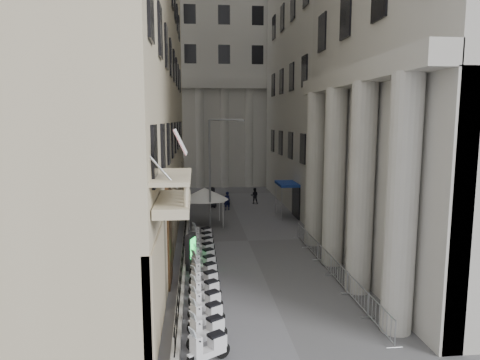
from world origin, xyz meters
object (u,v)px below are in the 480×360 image
at_px(street_lamp, 214,165).
at_px(info_kiosk, 191,251).
at_px(pedestrian_a, 227,201).
at_px(security_tent, 206,194).
at_px(pedestrian_b, 255,196).

bearing_deg(street_lamp, info_kiosk, -82.46).
relative_size(street_lamp, pedestrian_a, 4.84).
bearing_deg(street_lamp, security_tent, 129.28).
xyz_separation_m(street_lamp, pedestrian_a, (1.48, 7.24, -4.11)).
distance_m(pedestrian_a, pedestrian_b, 4.10).
height_order(street_lamp, info_kiosk, street_lamp).
bearing_deg(pedestrian_b, street_lamp, 77.02).
relative_size(security_tent, info_kiosk, 1.86).
xyz_separation_m(street_lamp, pedestrian_b, (4.43, 10.08, -4.18)).
bearing_deg(pedestrian_a, pedestrian_b, -153.40).
bearing_deg(pedestrian_b, security_tent, 70.00).
bearing_deg(pedestrian_a, security_tent, 52.32).
distance_m(security_tent, pedestrian_a, 6.20).
bearing_deg(pedestrian_b, pedestrian_a, 54.69).
height_order(info_kiosk, pedestrian_a, info_kiosk).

